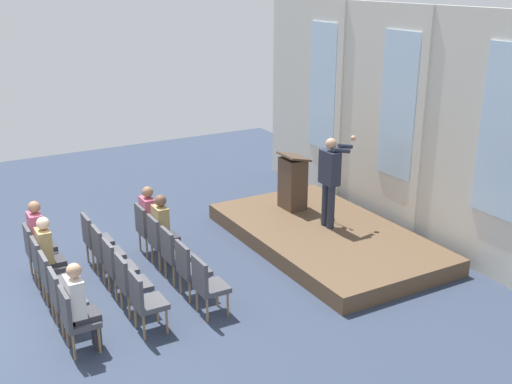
{
  "coord_description": "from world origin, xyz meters",
  "views": [
    {
      "loc": [
        8.82,
        -1.33,
        4.85
      ],
      "look_at": [
        -0.03,
        3.7,
        1.3
      ],
      "focal_mm": 43.86,
      "sensor_mm": 36.0,
      "label": 1
    }
  ],
  "objects_px": {
    "chair_r0_c3": "(190,267)",
    "chair_r0_c0": "(147,226)",
    "speaker": "(330,176)",
    "audience_r0_c1": "(164,227)",
    "lectern": "(293,182)",
    "chair_r1_c4": "(144,299)",
    "chair_r2_c3": "(64,297)",
    "audience_r2_c0": "(40,235)",
    "chair_r2_c2": "(53,279)",
    "chair_r2_c4": "(75,317)",
    "mic_stand": "(328,203)",
    "chair_r0_c4": "(207,283)",
    "chair_r1_c3": "(130,281)",
    "chair_r1_c2": "(117,265)",
    "chair_r1_c1": "(105,250)",
    "chair_r0_c1": "(160,238)",
    "audience_r2_c1": "(48,251)",
    "audience_r0_c0": "(151,216)",
    "chair_r0_c2": "(174,252)",
    "chair_r2_c1": "(44,263)",
    "chair_r1_c0": "(94,237)",
    "audience_r2_c4": "(80,303)",
    "chair_r2_c0": "(36,248)"
  },
  "relations": [
    {
      "from": "audience_r0_c0",
      "to": "chair_r1_c1",
      "type": "distance_m",
      "value": 1.24
    },
    {
      "from": "speaker",
      "to": "chair_r1_c3",
      "type": "height_order",
      "value": "speaker"
    },
    {
      "from": "chair_r0_c3",
      "to": "chair_r1_c3",
      "type": "bearing_deg",
      "value": -90.0
    },
    {
      "from": "chair_r1_c3",
      "to": "lectern",
      "type": "bearing_deg",
      "value": 115.0
    },
    {
      "from": "mic_stand",
      "to": "chair_r2_c3",
      "type": "xyz_separation_m",
      "value": [
        1.02,
        -5.33,
        -0.11
      ]
    },
    {
      "from": "chair_r2_c4",
      "to": "audience_r0_c1",
      "type": "bearing_deg",
      "value": 133.17
    },
    {
      "from": "chair_r1_c2",
      "to": "chair_r1_c3",
      "type": "xyz_separation_m",
      "value": [
        0.63,
        0.0,
        0.0
      ]
    },
    {
      "from": "chair_r1_c0",
      "to": "chair_r2_c3",
      "type": "bearing_deg",
      "value": -27.09
    },
    {
      "from": "lectern",
      "to": "chair_r2_c3",
      "type": "distance_m",
      "value": 5.44
    },
    {
      "from": "chair_r1_c4",
      "to": "chair_r2_c3",
      "type": "relative_size",
      "value": 1.0
    },
    {
      "from": "chair_r2_c1",
      "to": "mic_stand",
      "type": "bearing_deg",
      "value": 87.36
    },
    {
      "from": "chair_r1_c0",
      "to": "chair_r2_c4",
      "type": "xyz_separation_m",
      "value": [
        2.53,
        -0.97,
        0.0
      ]
    },
    {
      "from": "speaker",
      "to": "chair_r2_c4",
      "type": "bearing_deg",
      "value": -74.97
    },
    {
      "from": "audience_r0_c1",
      "to": "chair_r2_c1",
      "type": "xyz_separation_m",
      "value": [
        -0.0,
        -2.02,
        -0.2
      ]
    },
    {
      "from": "chair_r0_c3",
      "to": "chair_r0_c0",
      "type": "bearing_deg",
      "value": 180.0
    },
    {
      "from": "chair_r0_c2",
      "to": "chair_r0_c1",
      "type": "bearing_deg",
      "value": 180.0
    },
    {
      "from": "chair_r1_c1",
      "to": "mic_stand",
      "type": "bearing_deg",
      "value": 86.77
    },
    {
      "from": "chair_r2_c2",
      "to": "chair_r2_c4",
      "type": "xyz_separation_m",
      "value": [
        1.27,
        0.0,
        0.0
      ]
    },
    {
      "from": "speaker",
      "to": "lectern",
      "type": "bearing_deg",
      "value": -177.04
    },
    {
      "from": "chair_r1_c4",
      "to": "audience_r2_c1",
      "type": "bearing_deg",
      "value": -154.91
    },
    {
      "from": "chair_r2_c3",
      "to": "chair_r2_c1",
      "type": "bearing_deg",
      "value": 180.0
    },
    {
      "from": "speaker",
      "to": "chair_r0_c3",
      "type": "xyz_separation_m",
      "value": [
        0.75,
        -3.2,
        -0.78
      ]
    },
    {
      "from": "speaker",
      "to": "chair_r1_c0",
      "type": "bearing_deg",
      "value": -105.44
    },
    {
      "from": "speaker",
      "to": "audience_r2_c0",
      "type": "height_order",
      "value": "speaker"
    },
    {
      "from": "chair_r2_c2",
      "to": "audience_r2_c0",
      "type": "bearing_deg",
      "value": 176.42
    },
    {
      "from": "chair_r1_c4",
      "to": "audience_r0_c1",
      "type": "bearing_deg",
      "value": 151.0
    },
    {
      "from": "chair_r1_c1",
      "to": "chair_r2_c4",
      "type": "xyz_separation_m",
      "value": [
        1.9,
        -0.97,
        0.0
      ]
    },
    {
      "from": "speaker",
      "to": "audience_r0_c1",
      "type": "distance_m",
      "value": 3.21
    },
    {
      "from": "chair_r0_c3",
      "to": "chair_r0_c1",
      "type": "bearing_deg",
      "value": 180.0
    },
    {
      "from": "speaker",
      "to": "lectern",
      "type": "height_order",
      "value": "speaker"
    },
    {
      "from": "audience_r2_c0",
      "to": "speaker",
      "type": "bearing_deg",
      "value": 77.18
    },
    {
      "from": "mic_stand",
      "to": "audience_r0_c1",
      "type": "relative_size",
      "value": 1.18
    },
    {
      "from": "speaker",
      "to": "chair_r2_c3",
      "type": "xyz_separation_m",
      "value": [
        0.75,
        -5.14,
        -0.78
      ]
    },
    {
      "from": "chair_r2_c2",
      "to": "chair_r2_c3",
      "type": "distance_m",
      "value": 0.63
    },
    {
      "from": "chair_r0_c4",
      "to": "chair_r1_c3",
      "type": "height_order",
      "value": "same"
    },
    {
      "from": "audience_r0_c0",
      "to": "chair_r2_c2",
      "type": "height_order",
      "value": "audience_r0_c0"
    },
    {
      "from": "lectern",
      "to": "chair_r1_c1",
      "type": "distance_m",
      "value": 4.17
    },
    {
      "from": "chair_r0_c1",
      "to": "chair_r0_c2",
      "type": "distance_m",
      "value": 0.63
    },
    {
      "from": "speaker",
      "to": "chair_r2_c3",
      "type": "relative_size",
      "value": 1.84
    },
    {
      "from": "chair_r1_c0",
      "to": "audience_r2_c4",
      "type": "bearing_deg",
      "value": -19.35
    },
    {
      "from": "chair_r1_c3",
      "to": "chair_r0_c2",
      "type": "bearing_deg",
      "value": 123.09
    },
    {
      "from": "audience_r2_c1",
      "to": "chair_r2_c2",
      "type": "xyz_separation_m",
      "value": [
        0.63,
        -0.08,
        -0.19
      ]
    },
    {
      "from": "chair_r2_c1",
      "to": "audience_r2_c1",
      "type": "height_order",
      "value": "audience_r2_c1"
    },
    {
      "from": "chair_r0_c1",
      "to": "chair_r2_c0",
      "type": "relative_size",
      "value": 1.0
    },
    {
      "from": "audience_r0_c1",
      "to": "audience_r2_c0",
      "type": "xyz_separation_m",
      "value": [
        -0.63,
        -1.95,
        0.02
      ]
    },
    {
      "from": "chair_r1_c2",
      "to": "chair_r2_c4",
      "type": "distance_m",
      "value": 1.6
    },
    {
      "from": "chair_r0_c0",
      "to": "chair_r1_c1",
      "type": "distance_m",
      "value": 1.16
    },
    {
      "from": "chair_r2_c4",
      "to": "chair_r1_c2",
      "type": "bearing_deg",
      "value": 142.5
    },
    {
      "from": "chair_r1_c4",
      "to": "chair_r2_c4",
      "type": "xyz_separation_m",
      "value": [
        0.0,
        -0.97,
        0.0
      ]
    },
    {
      "from": "chair_r1_c0",
      "to": "lectern",
      "type": "bearing_deg",
      "value": 90.24
    }
  ]
}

